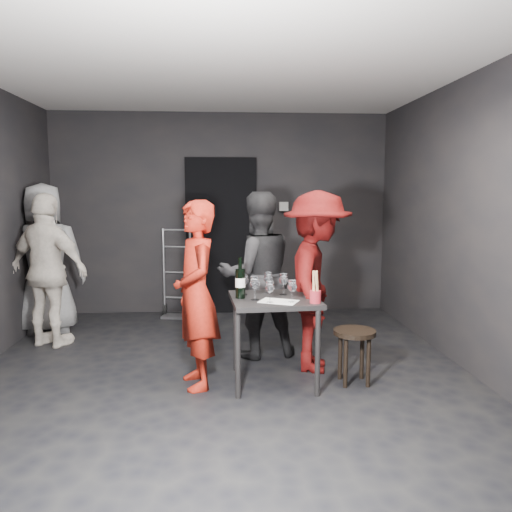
{
  "coord_description": "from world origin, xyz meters",
  "views": [
    {
      "loc": [
        0.01,
        -4.32,
        1.63
      ],
      "look_at": [
        0.32,
        0.25,
        1.05
      ],
      "focal_mm": 35.0,
      "sensor_mm": 36.0,
      "label": 1
    }
  ],
  "objects": [
    {
      "name": "wall_front",
      "position": [
        0.0,
        -2.5,
        1.35
      ],
      "size": [
        4.5,
        0.04,
        2.7
      ],
      "primitive_type": "cube",
      "color": "black",
      "rests_on": "ground"
    },
    {
      "name": "wallbox_lower",
      "position": [
        1.05,
        2.45,
        1.4
      ],
      "size": [
        0.1,
        0.06,
        0.14
      ],
      "primitive_type": "cube",
      "color": "#B7B7B2",
      "rests_on": "wall_back"
    },
    {
      "name": "floor",
      "position": [
        0.0,
        0.0,
        0.0
      ],
      "size": [
        4.5,
        5.0,
        0.02
      ],
      "primitive_type": "cube",
      "color": "black",
      "rests_on": "ground"
    },
    {
      "name": "reserved_card",
      "position": [
        0.74,
        -0.15,
        0.8
      ],
      "size": [
        0.11,
        0.15,
        0.1
      ],
      "primitive_type": null,
      "rotation": [
        0.0,
        0.0,
        -0.18
      ],
      "color": "white",
      "rests_on": "tasting_table"
    },
    {
      "name": "wine_glass_f",
      "position": [
        0.54,
        -0.08,
        0.86
      ],
      "size": [
        0.09,
        0.09,
        0.21
      ],
      "primitive_type": null,
      "rotation": [
        0.0,
        0.0,
        -0.12
      ],
      "color": "white",
      "rests_on": "tasting_table"
    },
    {
      "name": "wine_bottle",
      "position": [
        0.16,
        -0.18,
        0.88
      ],
      "size": [
        0.08,
        0.08,
        0.35
      ],
      "rotation": [
        0.0,
        0.0,
        -0.2
      ],
      "color": "black",
      "rests_on": "tasting_table"
    },
    {
      "name": "woman_black",
      "position": [
        0.35,
        0.57,
        0.9
      ],
      "size": [
        0.96,
        0.65,
        1.8
      ],
      "primitive_type": "imported",
      "rotation": [
        0.0,
        0.0,
        3.35
      ],
      "color": "black",
      "rests_on": "floor"
    },
    {
      "name": "wine_glass_b",
      "position": [
        0.2,
        -0.06,
        0.85
      ],
      "size": [
        0.08,
        0.08,
        0.2
      ],
      "primitive_type": null,
      "rotation": [
        0.0,
        0.0,
        0.06
      ],
      "color": "white",
      "rests_on": "tasting_table"
    },
    {
      "name": "wine_glass_c",
      "position": [
        0.41,
        0.01,
        0.85
      ],
      "size": [
        0.1,
        0.1,
        0.21
      ],
      "primitive_type": null,
      "rotation": [
        0.0,
        0.0,
        0.29
      ],
      "color": "white",
      "rests_on": "tasting_table"
    },
    {
      "name": "ceiling",
      "position": [
        0.0,
        0.0,
        2.7
      ],
      "size": [
        4.5,
        5.0,
        0.02
      ],
      "primitive_type": "cube",
      "color": "silver",
      "rests_on": "ground"
    },
    {
      "name": "server_red",
      "position": [
        -0.21,
        -0.2,
        0.83
      ],
      "size": [
        0.54,
        0.69,
        1.66
      ],
      "primitive_type": "imported",
      "rotation": [
        0.0,
        0.0,
        -1.31
      ],
      "color": "#AA1E10",
      "rests_on": "floor"
    },
    {
      "name": "hand_truck",
      "position": [
        -0.59,
        2.24,
        0.21
      ],
      "size": [
        0.39,
        0.33,
        1.17
      ],
      "rotation": [
        0.0,
        0.0,
        -0.2
      ],
      "color": "#B2B2B7",
      "rests_on": "floor"
    },
    {
      "name": "wall_right",
      "position": [
        2.25,
        0.0,
        1.35
      ],
      "size": [
        0.04,
        5.0,
        2.7
      ],
      "primitive_type": "cube",
      "color": "black",
      "rests_on": "ground"
    },
    {
      "name": "wall_back",
      "position": [
        0.0,
        2.5,
        1.35
      ],
      "size": [
        4.5,
        0.04,
        2.7
      ],
      "primitive_type": "cube",
      "color": "black",
      "rests_on": "ground"
    },
    {
      "name": "stool",
      "position": [
        1.13,
        -0.24,
        0.38
      ],
      "size": [
        0.36,
        0.36,
        0.47
      ],
      "rotation": [
        0.0,
        0.0,
        -0.3
      ],
      "color": "black",
      "rests_on": "floor"
    },
    {
      "name": "bystander_cream",
      "position": [
        -1.83,
        1.04,
        0.89
      ],
      "size": [
        1.16,
        0.89,
        1.79
      ],
      "primitive_type": "imported",
      "rotation": [
        0.0,
        0.0,
        2.71
      ],
      "color": "white",
      "rests_on": "floor"
    },
    {
      "name": "doorway",
      "position": [
        0.0,
        2.44,
        1.05
      ],
      "size": [
        0.95,
        0.1,
        2.1
      ],
      "primitive_type": "cube",
      "color": "black",
      "rests_on": "ground"
    },
    {
      "name": "breadstick_cup",
      "position": [
        0.76,
        -0.41,
        0.88
      ],
      "size": [
        0.09,
        0.09,
        0.28
      ],
      "rotation": [
        0.0,
        0.0,
        0.24
      ],
      "color": "maroon",
      "rests_on": "tasting_table"
    },
    {
      "name": "wine_glass_a",
      "position": [
        0.28,
        -0.27,
        0.86
      ],
      "size": [
        0.1,
        0.1,
        0.22
      ],
      "primitive_type": null,
      "rotation": [
        0.0,
        0.0,
        -0.25
      ],
      "color": "white",
      "rests_on": "tasting_table"
    },
    {
      "name": "wine_glass_d",
      "position": [
        0.39,
        -0.39,
        0.85
      ],
      "size": [
        0.08,
        0.08,
        0.2
      ],
      "primitive_type": null,
      "rotation": [
        0.0,
        0.0,
        0.15
      ],
      "color": "white",
      "rests_on": "tasting_table"
    },
    {
      "name": "tasting_table",
      "position": [
        0.45,
        -0.18,
        0.65
      ],
      "size": [
        0.72,
        0.72,
        0.75
      ],
      "rotation": [
        0.0,
        0.0,
        0.07
      ],
      "color": "black",
      "rests_on": "floor"
    },
    {
      "name": "man_maroon",
      "position": [
        0.87,
        0.14,
        0.91
      ],
      "size": [
        0.8,
        1.27,
        1.83
      ],
      "primitive_type": "imported",
      "rotation": [
        0.0,
        0.0,
        1.34
      ],
      "color": "#4B0908",
      "rests_on": "floor"
    },
    {
      "name": "bystander_grey",
      "position": [
        -2.04,
        1.57,
        1.02
      ],
      "size": [
        1.09,
        0.76,
        2.03
      ],
      "primitive_type": "imported",
      "rotation": [
        0.0,
        0.0,
        3.38
      ],
      "color": "gray",
      "rests_on": "floor"
    },
    {
      "name": "tasting_mat",
      "position": [
        0.47,
        -0.35,
        0.75
      ],
      "size": [
        0.36,
        0.31,
        0.0
      ],
      "primitive_type": "cube",
      "rotation": [
        0.0,
        0.0,
        -0.44
      ],
      "color": "white",
      "rests_on": "tasting_table"
    },
    {
      "name": "wine_glass_e",
      "position": [
        0.57,
        -0.38,
        0.85
      ],
      "size": [
        0.08,
        0.08,
        0.2
      ],
      "primitive_type": null,
      "rotation": [
        0.0,
        0.0,
        -0.03
      ],
      "color": "white",
      "rests_on": "tasting_table"
    },
    {
      "name": "wallbox_upper",
      "position": [
        0.85,
        2.45,
        1.45
      ],
      "size": [
        0.12,
        0.06,
        0.12
      ],
      "primitive_type": "cube",
      "color": "#B7B7B2",
      "rests_on": "wall_back"
    }
  ]
}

